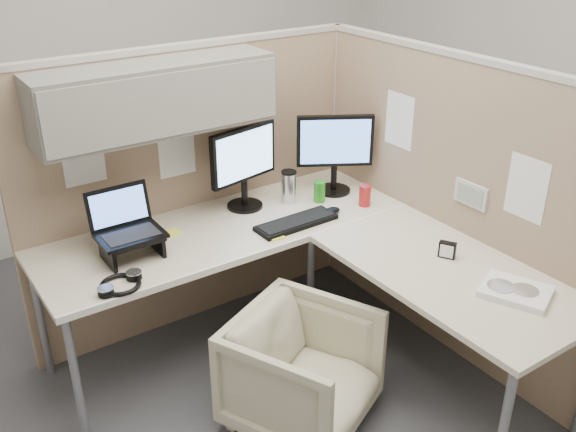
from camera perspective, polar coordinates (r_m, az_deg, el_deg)
ground at (r=3.48m, az=0.99°, el=-14.62°), size 4.50×4.50×0.00m
partition_back at (r=3.46m, az=-9.82°, el=5.87°), size 2.00×0.36×1.63m
partition_right at (r=3.52m, az=13.79°, el=0.89°), size 0.07×2.03×1.63m
desk at (r=3.23m, az=1.60°, el=-3.28°), size 2.00×1.98×0.73m
office_chair at (r=3.09m, az=1.30°, el=-13.22°), size 0.79×0.77×0.62m
monitor_left at (r=3.51m, az=-3.96°, el=4.87°), size 0.44×0.20×0.47m
monitor_right at (r=3.72m, az=4.18°, el=6.08°), size 0.40×0.25×0.47m
laptop_station at (r=3.16m, az=-14.02°, el=-1.39°), size 0.31×0.26×0.32m
keyboard at (r=3.41m, az=0.74°, el=-0.59°), size 0.46×0.16×0.02m
mouse at (r=3.54m, az=3.93°, el=0.47°), size 0.10×0.07×0.03m
travel_mug at (r=3.64m, az=0.08°, el=2.64°), size 0.09×0.09×0.19m
soda_can_green at (r=3.63m, az=6.84°, el=1.82°), size 0.07×0.07×0.12m
soda_can_silver at (r=3.66m, az=2.81°, el=2.19°), size 0.07×0.07×0.12m
sticky_note_b at (r=3.29m, az=-1.08°, el=-1.83°), size 0.08×0.08×0.01m
sticky_note_c at (r=3.38m, az=-10.24°, el=-1.47°), size 0.09×0.09×0.01m
headphones at (r=2.96m, az=-14.67°, el=-5.88°), size 0.24×0.24×0.03m
paper_stack at (r=2.99m, az=19.58°, el=-6.34°), size 0.32×0.35×0.03m
desk_clock at (r=3.18m, az=13.97°, el=-2.94°), size 0.07×0.09×0.08m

